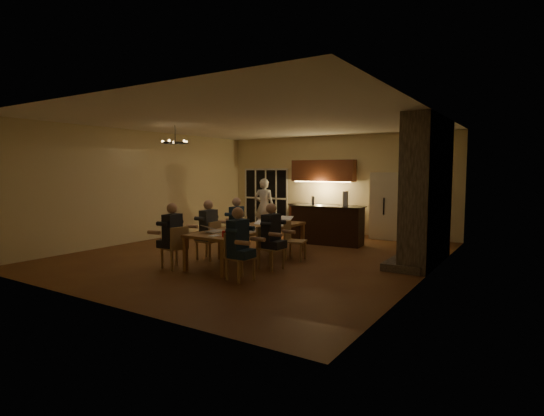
{
  "coord_description": "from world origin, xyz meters",
  "views": [
    {
      "loc": [
        5.83,
        -8.45,
        2.04
      ],
      "look_at": [
        0.23,
        0.3,
        1.13
      ],
      "focal_mm": 28.0,
      "sensor_mm": 36.0,
      "label": 1
    }
  ],
  "objects": [
    {
      "name": "kitchenette",
      "position": [
        -0.3,
        4.2,
        1.2
      ],
      "size": [
        2.24,
        0.68,
        2.4
      ],
      "primitive_type": null,
      "color": "brown",
      "rests_on": "ground"
    },
    {
      "name": "floor",
      "position": [
        0.0,
        0.0,
        0.0
      ],
      "size": [
        9.0,
        9.0,
        0.0
      ],
      "primitive_type": "plane",
      "color": "brown",
      "rests_on": "ground"
    },
    {
      "name": "bar_island",
      "position": [
        0.8,
        2.27,
        0.54
      ],
      "size": [
        2.09,
        0.85,
        1.08
      ],
      "primitive_type": "cube",
      "rotation": [
        0.0,
        0.0,
        0.09
      ],
      "color": "black",
      "rests_on": "ground"
    },
    {
      "name": "bar_blender",
      "position": [
        1.28,
        2.38,
        1.28
      ],
      "size": [
        0.15,
        0.15,
        0.41
      ],
      "primitive_type": "cube",
      "rotation": [
        0.0,
        0.0,
        0.2
      ],
      "color": "silver",
      "rests_on": "bar_island"
    },
    {
      "name": "standing_person",
      "position": [
        -1.79,
        2.98,
        0.9
      ],
      "size": [
        0.76,
        0.61,
        1.8
      ],
      "primitive_type": "imported",
      "rotation": [
        0.0,
        0.0,
        3.45
      ],
      "color": "silver",
      "rests_on": "ground"
    },
    {
      "name": "mug_front",
      "position": [
        0.15,
        -1.02,
        0.8
      ],
      "size": [
        0.07,
        0.07,
        0.1
      ],
      "primitive_type": "cylinder",
      "color": "white",
      "rests_on": "dining_table"
    },
    {
      "name": "chair_right_far",
      "position": [
        1.1,
        -0.06,
        0.45
      ],
      "size": [
        0.52,
        0.52,
        0.89
      ],
      "primitive_type": null,
      "rotation": [
        0.0,
        0.0,
        1.78
      ],
      "color": "tan",
      "rests_on": "ground"
    },
    {
      "name": "chair_left_mid",
      "position": [
        -0.64,
        -1.1,
        0.45
      ],
      "size": [
        0.47,
        0.47,
        0.89
      ],
      "primitive_type": null,
      "rotation": [
        0.0,
        0.0,
        -1.5
      ],
      "color": "tan",
      "rests_on": "ground"
    },
    {
      "name": "person_right_mid",
      "position": [
        1.12,
        -1.13,
        0.69
      ],
      "size": [
        0.63,
        0.63,
        1.38
      ],
      "primitive_type": null,
      "rotation": [
        0.0,
        0.0,
        1.53
      ],
      "color": "black",
      "rests_on": "ground"
    },
    {
      "name": "chair_left_far",
      "position": [
        -0.65,
        0.0,
        0.45
      ],
      "size": [
        0.56,
        0.56,
        0.89
      ],
      "primitive_type": null,
      "rotation": [
        0.0,
        0.0,
        -1.24
      ],
      "color": "tan",
      "rests_on": "ground"
    },
    {
      "name": "can_cola",
      "position": [
        0.08,
        0.74,
        0.81
      ],
      "size": [
        0.06,
        0.06,
        0.12
      ],
      "primitive_type": "cylinder",
      "color": "#3F0F0C",
      "rests_on": "dining_table"
    },
    {
      "name": "person_right_near",
      "position": [
        1.13,
        -2.28,
        0.69
      ],
      "size": [
        0.6,
        0.6,
        1.38
      ],
      "primitive_type": null,
      "rotation": [
        0.0,
        0.0,
        1.57
      ],
      "color": "#1B2E44",
      "rests_on": "ground"
    },
    {
      "name": "chandelier",
      "position": [
        -2.1,
        -0.63,
        2.75
      ],
      "size": [
        0.66,
        0.66,
        0.03
      ],
      "primitive_type": "torus",
      "color": "black",
      "rests_on": "ceiling"
    },
    {
      "name": "can_right",
      "position": [
        0.7,
        -0.31,
        0.81
      ],
      "size": [
        0.06,
        0.06,
        0.12
      ],
      "primitive_type": "cylinder",
      "color": "#B2B2B7",
      "rests_on": "dining_table"
    },
    {
      "name": "person_left_mid",
      "position": [
        -0.6,
        -1.11,
        0.69
      ],
      "size": [
        0.62,
        0.62,
        1.38
      ],
      "primitive_type": null,
      "rotation": [
        0.0,
        0.0,
        -1.53
      ],
      "color": "#34393D",
      "rests_on": "ground"
    },
    {
      "name": "notepad",
      "position": [
        0.36,
        -2.03,
        0.76
      ],
      "size": [
        0.18,
        0.24,
        0.01
      ],
      "primitive_type": "cube",
      "rotation": [
        0.0,
        0.0,
        -0.06
      ],
      "color": "white",
      "rests_on": "dining_table"
    },
    {
      "name": "chair_right_near",
      "position": [
        1.14,
        -2.22,
        0.45
      ],
      "size": [
        0.54,
        0.54,
        0.89
      ],
      "primitive_type": null,
      "rotation": [
        0.0,
        0.0,
        1.31
      ],
      "color": "tan",
      "rests_on": "ground"
    },
    {
      "name": "right_wall",
      "position": [
        4.02,
        0.0,
        1.6
      ],
      "size": [
        0.04,
        9.0,
        3.2
      ],
      "primitive_type": "cube",
      "color": "beige",
      "rests_on": "ground"
    },
    {
      "name": "plate_near",
      "position": [
        0.63,
        -1.15,
        0.76
      ],
      "size": [
        0.26,
        0.26,
        0.02
      ],
      "primitive_type": "cylinder",
      "color": "white",
      "rests_on": "dining_table"
    },
    {
      "name": "left_wall",
      "position": [
        -4.02,
        0.0,
        1.6
      ],
      "size": [
        0.04,
        9.0,
        3.2
      ],
      "primitive_type": "cube",
      "color": "beige",
      "rests_on": "ground"
    },
    {
      "name": "fireplace",
      "position": [
        3.7,
        1.2,
        1.6
      ],
      "size": [
        0.58,
        2.5,
        3.2
      ],
      "primitive_type": "cube",
      "color": "#74665B",
      "rests_on": "ground"
    },
    {
      "name": "bar_bottle",
      "position": [
        0.34,
        2.29,
        1.2
      ],
      "size": [
        0.08,
        0.08,
        0.24
      ],
      "primitive_type": "cylinder",
      "color": "#99999E",
      "rests_on": "bar_island"
    },
    {
      "name": "chair_left_near",
      "position": [
        -0.64,
        -2.16,
        0.45
      ],
      "size": [
        0.51,
        0.51,
        0.89
      ],
      "primitive_type": null,
      "rotation": [
        0.0,
        0.0,
        -1.75
      ],
      "color": "tan",
      "rests_on": "ground"
    },
    {
      "name": "laptop_e",
      "position": [
        0.05,
        0.49,
        0.86
      ],
      "size": [
        0.35,
        0.32,
        0.23
      ],
      "primitive_type": null,
      "rotation": [
        0.0,
        0.0,
        3.01
      ],
      "color": "silver",
      "rests_on": "dining_table"
    },
    {
      "name": "chair_right_mid",
      "position": [
        1.13,
        -1.15,
        0.45
      ],
      "size": [
        0.5,
        0.5,
        0.89
      ],
      "primitive_type": null,
      "rotation": [
        0.0,
        0.0,
        1.42
      ],
      "color": "tan",
      "rests_on": "ground"
    },
    {
      "name": "plate_left",
      "position": [
        -0.06,
        -1.49,
        0.76
      ],
      "size": [
        0.28,
        0.28,
        0.02
      ],
      "primitive_type": "cylinder",
      "color": "white",
      "rests_on": "dining_table"
    },
    {
      "name": "dining_table",
      "position": [
        0.24,
        -0.64,
        0.38
      ],
      "size": [
        1.1,
        3.31,
        0.75
      ],
      "primitive_type": "cube",
      "color": "#A37241",
      "rests_on": "ground"
    },
    {
      "name": "french_doors",
      "position": [
        -2.7,
        4.47,
        1.05
      ],
      "size": [
        1.86,
        0.08,
        2.1
      ],
      "primitive_type": "cube",
      "color": "black",
      "rests_on": "ground"
    },
    {
      "name": "mug_back",
      "position": [
        -0.1,
        0.22,
        0.8
      ],
      "size": [
        0.08,
        0.08,
        0.1
      ],
      "primitive_type": "cylinder",
      "color": "white",
      "rests_on": "dining_table"
    },
    {
      "name": "ceiling",
      "position": [
        0.0,
        0.0,
        3.22
      ],
      "size": [
        8.0,
        9.0,
        0.04
      ],
      "primitive_type": "cube",
      "color": "white",
      "rests_on": "back_wall"
    },
    {
      "name": "laptop_c",
      "position": [
        -0.01,
        -0.57,
        0.86
      ],
      "size": [
        0.41,
        0.39,
        0.23
      ],
      "primitive_type": null,
      "rotation": [
        0.0,
        0.0,
        3.58
      ],
      "color": "silver",
      "rests_on": "dining_table"
    },
    {
      "name": "redcup_mid",
      "position": [
        -0.17,
        -0.22,
        0.81
      ],
      "size": [
        0.09,
        0.09,
        0.12
      ],
      "primitive_type": "cylinder",
      "color": "red",
      "rests_on": "dining_table"
    },
    {
      "name": "can_silver",
      "position": [
        0.31,
        -1.27,
        0.81
      ],
      "size": [
        0.07,
        0.07,
        0.12
      ],
      "primitive_type": "cylinder",
      "color": "#B2B2B7",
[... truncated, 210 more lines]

